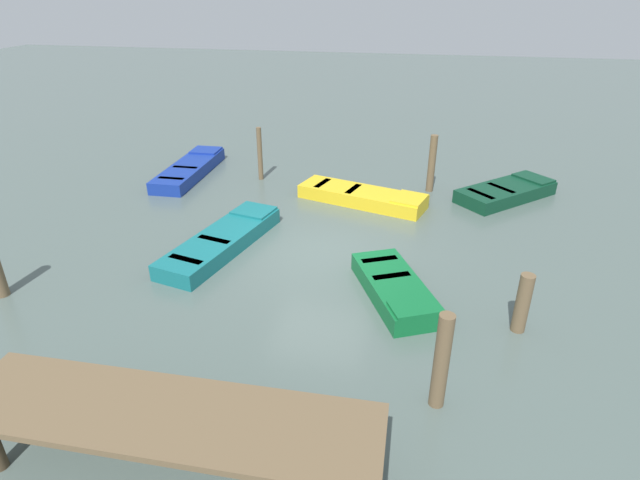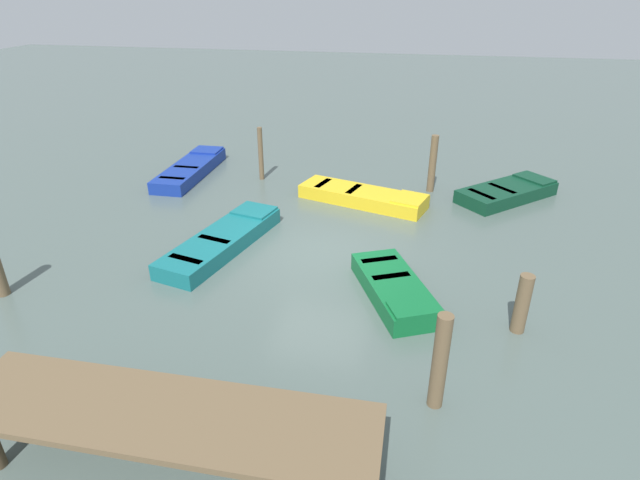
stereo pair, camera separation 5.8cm
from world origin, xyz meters
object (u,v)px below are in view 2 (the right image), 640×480
at_px(rowboat_blue, 191,169).
at_px(mooring_piling_mid_left, 261,154).
at_px(dock_segment, 163,419).
at_px(rowboat_dark_green, 507,192).
at_px(mooring_piling_far_left, 522,304).
at_px(mooring_piling_near_right, 440,362).
at_px(rowboat_yellow, 363,196).
at_px(rowboat_teal, 223,240).
at_px(mooring_piling_far_right, 433,164).
at_px(rowboat_green, 394,289).

relative_size(rowboat_blue, mooring_piling_mid_left, 2.28).
bearing_deg(rowboat_blue, dock_segment, -158.08).
bearing_deg(rowboat_dark_green, mooring_piling_mid_left, 135.43).
bearing_deg(rowboat_dark_green, dock_segment, -160.65).
relative_size(mooring_piling_far_left, mooring_piling_near_right, 0.72).
xyz_separation_m(rowboat_yellow, rowboat_dark_green, (-4.32, -1.25, 0.00)).
bearing_deg(rowboat_teal, rowboat_blue, 45.33).
relative_size(rowboat_teal, mooring_piling_far_left, 3.38).
distance_m(rowboat_yellow, mooring_piling_far_right, 2.54).
xyz_separation_m(rowboat_green, mooring_piling_far_right, (-0.67, -6.50, 0.69)).
xyz_separation_m(rowboat_teal, mooring_piling_far_right, (-5.09, -5.07, 0.70)).
bearing_deg(rowboat_teal, dock_segment, -151.84).
xyz_separation_m(mooring_piling_near_right, mooring_piling_far_right, (0.20, -9.49, 0.06)).
xyz_separation_m(rowboat_teal, mooring_piling_near_right, (-5.29, 4.42, 0.64)).
xyz_separation_m(dock_segment, rowboat_teal, (1.67, -6.30, -0.62)).
bearing_deg(dock_segment, mooring_piling_far_right, -107.48).
xyz_separation_m(dock_segment, mooring_piling_mid_left, (2.22, -11.35, 0.06)).
xyz_separation_m(dock_segment, mooring_piling_far_right, (-3.42, -11.37, 0.08)).
height_order(rowboat_blue, rowboat_dark_green, same).
height_order(mooring_piling_far_left, mooring_piling_far_right, mooring_piling_far_right).
bearing_deg(mooring_piling_far_right, mooring_piling_far_left, 103.67).
relative_size(dock_segment, mooring_piling_far_left, 4.75).
xyz_separation_m(rowboat_teal, rowboat_dark_green, (-7.43, -4.89, 0.00)).
bearing_deg(rowboat_green, rowboat_yellow, 169.28).
xyz_separation_m(rowboat_green, mooring_piling_far_left, (-2.42, 0.70, 0.40)).
bearing_deg(mooring_piling_near_right, rowboat_blue, -48.21).
bearing_deg(dock_segment, rowboat_yellow, -98.95).
distance_m(dock_segment, mooring_piling_far_right, 11.87).
relative_size(rowboat_yellow, mooring_piling_near_right, 2.35).
relative_size(rowboat_green, rowboat_yellow, 0.73).
bearing_deg(rowboat_blue, mooring_piling_far_right, -90.37).
bearing_deg(mooring_piling_far_right, mooring_piling_near_right, 91.19).
distance_m(dock_segment, mooring_piling_far_left, 6.65).
xyz_separation_m(rowboat_green, mooring_piling_mid_left, (4.97, -6.48, 0.67)).
relative_size(mooring_piling_near_right, mooring_piling_far_right, 0.94).
bearing_deg(rowboat_green, rowboat_teal, -133.16).
bearing_deg(dock_segment, rowboat_dark_green, -117.95).
bearing_deg(rowboat_green, mooring_piling_mid_left, -167.74).
xyz_separation_m(dock_segment, mooring_piling_near_right, (-3.62, -1.88, 0.02)).
bearing_deg(dock_segment, rowboat_teal, -75.89).
distance_m(rowboat_dark_green, mooring_piling_far_right, 2.44).
bearing_deg(dock_segment, mooring_piling_mid_left, -79.64).
bearing_deg(rowboat_dark_green, mooring_piling_near_right, -146.36).
bearing_deg(rowboat_yellow, mooring_piling_far_left, -40.19).
xyz_separation_m(rowboat_green, rowboat_yellow, (1.31, -5.07, -0.00)).
xyz_separation_m(rowboat_blue, mooring_piling_far_right, (-8.20, -0.10, 0.70)).
bearing_deg(mooring_piling_far_right, dock_segment, 73.24).
height_order(rowboat_teal, mooring_piling_near_right, mooring_piling_near_right).
xyz_separation_m(dock_segment, rowboat_dark_green, (-5.76, -11.19, -0.62)).
distance_m(rowboat_blue, mooring_piling_mid_left, 2.64).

